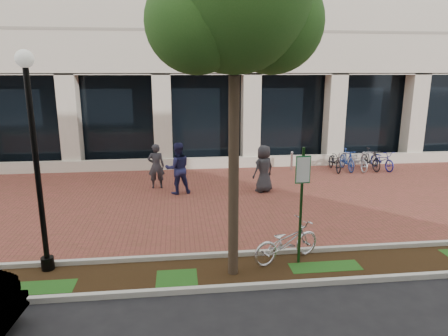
{
  "coord_description": "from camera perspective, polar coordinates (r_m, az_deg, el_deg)",
  "views": [
    {
      "loc": [
        -1.34,
        -13.18,
        4.3
      ],
      "look_at": [
        0.1,
        -0.8,
        1.28
      ],
      "focal_mm": 32.0,
      "sensor_mm": 36.0,
      "label": 1
    }
  ],
  "objects": [
    {
      "name": "pedestrian_right",
      "position": [
        14.54,
        5.7,
        -0.11
      ],
      "size": [
        1.01,
        0.89,
        1.74
      ],
      "primitive_type": "imported",
      "rotation": [
        0.0,
        0.0,
        3.65
      ],
      "color": "#26262A",
      "rests_on": "ground"
    },
    {
      "name": "bollard",
      "position": [
        17.95,
        9.64,
        1.04
      ],
      "size": [
        0.12,
        0.12,
        0.88
      ],
      "color": "#BBBBC0",
      "rests_on": "ground"
    },
    {
      "name": "pedestrian_mid",
      "position": [
        14.34,
        -6.63,
        -0.05
      ],
      "size": [
        1.02,
        0.86,
        1.86
      ],
      "primitive_type": "imported",
      "rotation": [
        0.0,
        0.0,
        3.32
      ],
      "color": "#1C1E46",
      "rests_on": "ground"
    },
    {
      "name": "street_tree",
      "position": [
        8.07,
        1.85,
        22.09
      ],
      "size": [
        3.5,
        2.91,
        7.14
      ],
      "color": "#49372A",
      "rests_on": "ground"
    },
    {
      "name": "curb_street_side",
      "position": [
        8.44,
        3.53,
        -16.55
      ],
      "size": [
        40.0,
        0.12,
        0.12
      ],
      "primitive_type": "cube",
      "color": "#B6B5AB",
      "rests_on": "ground"
    },
    {
      "name": "planting_strip",
      "position": [
        9.11,
        2.68,
        -14.51
      ],
      "size": [
        40.0,
        1.5,
        0.01
      ],
      "primitive_type": "cube",
      "color": "black",
      "rests_on": "ground"
    },
    {
      "name": "curb_plaza_side",
      "position": [
        9.75,
        1.96,
        -12.17
      ],
      "size": [
        40.0,
        0.12,
        0.12
      ],
      "primitive_type": "cube",
      "color": "#B6B5AB",
      "rests_on": "ground"
    },
    {
      "name": "ground",
      "position": [
        13.92,
        -0.81,
        -4.37
      ],
      "size": [
        120.0,
        120.0,
        0.0
      ],
      "primitive_type": "plane",
      "color": "black",
      "rests_on": "ground"
    },
    {
      "name": "parking_sign",
      "position": [
        8.99,
        11.05,
        -3.44
      ],
      "size": [
        0.34,
        0.07,
        2.71
      ],
      "rotation": [
        0.0,
        0.0,
        0.06
      ],
      "color": "#153A16",
      "rests_on": "ground"
    },
    {
      "name": "locked_bicycle",
      "position": [
        9.49,
        8.92,
        -10.33
      ],
      "size": [
        1.9,
        1.28,
        0.94
      ],
      "primitive_type": "imported",
      "rotation": [
        0.0,
        0.0,
        1.97
      ],
      "color": "silver",
      "rests_on": "ground"
    },
    {
      "name": "bike_rack_cluster",
      "position": [
        18.79,
        18.7,
        1.08
      ],
      "size": [
        2.95,
        1.73,
        0.97
      ],
      "rotation": [
        0.0,
        0.0,
        0.03
      ],
      "color": "black",
      "rests_on": "ground"
    },
    {
      "name": "pedestrian_left",
      "position": [
        15.15,
        -9.66,
        0.26
      ],
      "size": [
        0.63,
        0.42,
        1.7
      ],
      "primitive_type": "imported",
      "rotation": [
        0.0,
        0.0,
        3.16
      ],
      "color": "#2C2B31",
      "rests_on": "ground"
    },
    {
      "name": "lamppost",
      "position": [
        9.16,
        -25.37,
        1.97
      ],
      "size": [
        0.36,
        0.36,
        4.72
      ],
      "color": "black",
      "rests_on": "ground"
    },
    {
      "name": "brick_plaza",
      "position": [
        13.92,
        -0.81,
        -4.35
      ],
      "size": [
        40.0,
        9.0,
        0.01
      ],
      "primitive_type": "cube",
      "color": "brown",
      "rests_on": "ground"
    }
  ]
}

